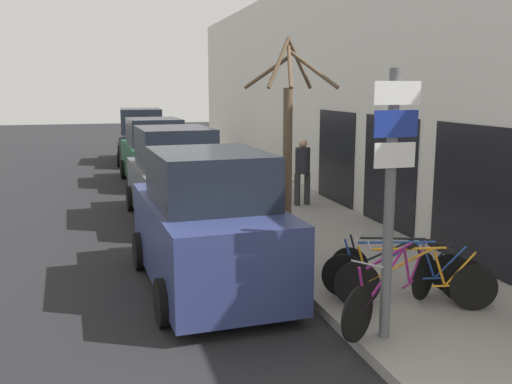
% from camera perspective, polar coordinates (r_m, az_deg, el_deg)
% --- Properties ---
extents(ground_plane, '(80.00, 80.00, 0.00)m').
position_cam_1_polar(ground_plane, '(13.93, -7.08, -3.04)').
color(ground_plane, black).
extents(sidewalk_curb, '(3.20, 32.00, 0.15)m').
position_cam_1_polar(sidewalk_curb, '(17.13, 0.12, -0.16)').
color(sidewalk_curb, gray).
rests_on(sidewalk_curb, ground).
extents(building_facade, '(0.23, 32.00, 6.50)m').
position_cam_1_polar(building_facade, '(17.30, 5.89, 10.36)').
color(building_facade, silver).
rests_on(building_facade, ground).
extents(signpost, '(0.59, 0.15, 3.30)m').
position_cam_1_polar(signpost, '(6.98, 13.28, -0.36)').
color(signpost, '#595B60').
rests_on(signpost, sidewalk_curb).
extents(bicycle_0, '(2.15, 1.45, 0.96)m').
position_cam_1_polar(bicycle_0, '(7.96, 13.60, -9.44)').
color(bicycle_0, black).
rests_on(bicycle_0, sidewalk_curb).
extents(bicycle_1, '(2.13, 0.86, 0.91)m').
position_cam_1_polar(bicycle_1, '(8.38, 15.60, -8.66)').
color(bicycle_1, black).
rests_on(bicycle_1, sidewalk_curb).
extents(bicycle_2, '(2.20, 0.97, 0.91)m').
position_cam_1_polar(bicycle_2, '(8.68, 14.51, -7.94)').
color(bicycle_2, black).
rests_on(bicycle_2, sidewalk_curb).
extents(bicycle_3, '(1.86, 1.07, 0.83)m').
position_cam_1_polar(bicycle_3, '(9.15, 14.11, -7.16)').
color(bicycle_3, black).
rests_on(bicycle_3, sidewalk_curb).
extents(parked_car_0, '(2.24, 4.31, 2.26)m').
position_cam_1_polar(parked_car_0, '(9.18, -4.80, -3.43)').
color(parked_car_0, navy).
rests_on(parked_car_0, ground).
extents(parked_car_1, '(2.21, 4.47, 2.28)m').
position_cam_1_polar(parked_car_1, '(14.09, -8.16, 1.35)').
color(parked_car_1, '#51565B').
rests_on(parked_car_1, ground).
extents(parked_car_2, '(2.20, 4.36, 2.21)m').
position_cam_1_polar(parked_car_2, '(19.63, -10.14, 3.76)').
color(parked_car_2, '#144728').
rests_on(parked_car_2, ground).
extents(parked_car_3, '(2.25, 4.76, 2.33)m').
position_cam_1_polar(parked_car_3, '(25.38, -11.39, 5.28)').
color(parked_car_3, black).
rests_on(parked_car_3, ground).
extents(pedestrian_near, '(0.46, 0.39, 1.75)m').
position_cam_1_polar(pedestrian_near, '(15.02, 4.68, 2.50)').
color(pedestrian_near, '#333338').
rests_on(pedestrian_near, sidewalk_curb).
extents(street_tree, '(1.46, 1.19, 3.96)m').
position_cam_1_polar(street_tree, '(10.49, 3.22, 4.21)').
color(street_tree, brown).
rests_on(street_tree, sidewalk_curb).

